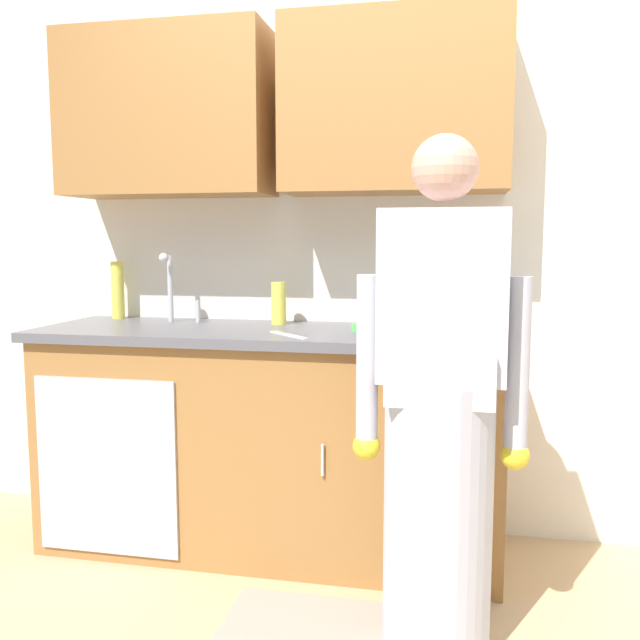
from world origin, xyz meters
The scene contains 12 objects.
kitchen_wall_with_uppers centered at (-0.14, 0.99, 1.48)m, with size 4.80×0.44×2.70m.
counter_cabinet centered at (-0.55, 0.70, 0.45)m, with size 1.90×0.62×0.90m.
countertop centered at (-0.55, 0.70, 0.92)m, with size 1.96×0.66×0.04m, color #595960.
sink centered at (-1.02, 0.71, 0.93)m, with size 0.50×0.36×0.35m.
person_at_sink centered at (0.17, 0.08, 0.69)m, with size 0.55×0.34×1.62m.
floor_mat centered at (-0.15, 0.05, 0.01)m, with size 0.80×0.50×0.01m, color gray.
bottle_water_short centered at (-1.36, 0.92, 1.07)m, with size 0.06×0.06×0.27m, color #D8D14C.
bottle_soap centered at (0.37, 0.90, 1.07)m, with size 0.06×0.06×0.27m, color #334CB2.
bottle_cleaner_spray centered at (-0.56, 0.86, 1.03)m, with size 0.07×0.07×0.19m, color #D8D14C.
cup_by_sink centered at (0.19, 0.76, 0.98)m, with size 0.08×0.08×0.09m, color #B24C47.
knife_on_counter centered at (-0.42, 0.51, 0.94)m, with size 0.24×0.02×0.01m, color silver.
sponge centered at (-0.15, 0.71, 0.96)m, with size 0.11×0.07×0.03m, color #4CBF4C.
Camera 1 is at (0.22, -2.00, 1.31)m, focal length 38.10 mm.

